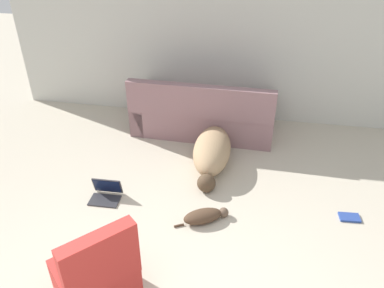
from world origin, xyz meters
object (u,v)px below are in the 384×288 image
object	(u,v)px
couch	(203,115)
dog	(212,151)
laptop_open	(106,192)
side_chair	(97,278)
book_blue	(349,217)
cat	(205,216)

from	to	relation	value
couch	dog	world-z (taller)	couch
couch	laptop_open	bearing A→B (deg)	65.10
couch	side_chair	distance (m)	3.04
book_blue	side_chair	bearing A→B (deg)	-147.02
cat	side_chair	world-z (taller)	side_chair
couch	dog	distance (m)	0.87
dog	book_blue	bearing A→B (deg)	63.67
dog	laptop_open	xyz separation A→B (m)	(-1.10, -0.87, -0.13)
book_blue	side_chair	size ratio (longest dim) A/B	0.25
dog	book_blue	size ratio (longest dim) A/B	6.59
side_chair	dog	bearing A→B (deg)	-152.96
couch	laptop_open	xyz separation A→B (m)	(-0.85, -1.71, -0.20)
dog	side_chair	size ratio (longest dim) A/B	1.62
dog	side_chair	distance (m)	2.27
couch	side_chair	size ratio (longest dim) A/B	2.26
cat	book_blue	distance (m)	1.55
laptop_open	cat	bearing A→B (deg)	-10.91
laptop_open	side_chair	size ratio (longest dim) A/B	0.38
cat	side_chair	distance (m)	1.35
couch	dog	xyz separation A→B (m)	(0.24, -0.84, -0.07)
laptop_open	side_chair	xyz separation A→B (m)	(0.47, -1.31, 0.23)
laptop_open	book_blue	bearing A→B (deg)	0.84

